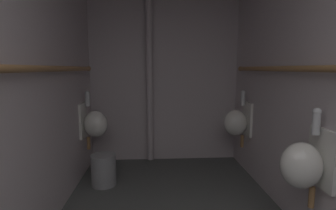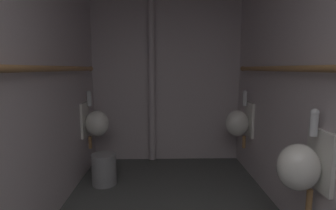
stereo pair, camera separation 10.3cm
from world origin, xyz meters
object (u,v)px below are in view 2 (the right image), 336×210
Objects in this scene: urinal_left_mid at (95,123)px; waste_bin at (104,169)px; urinal_right_mid at (301,166)px; urinal_right_far at (239,122)px; standpipe_back_wall at (152,71)px.

waste_bin is at bearing -63.90° from urinal_left_mid.
urinal_left_mid is 2.41m from urinal_right_mid.
urinal_left_mid is 1.00× the size of urinal_right_far.
urinal_right_far is 1.39m from standpipe_back_wall.
waste_bin is at bearing -169.55° from urinal_right_far.
urinal_right_mid is 2.06× the size of waste_bin.
urinal_right_mid is 1.51m from urinal_right_far.
urinal_right_mid and urinal_right_far have the same top height.
standpipe_back_wall is 1.49m from waste_bin.
urinal_left_mid is 1.00× the size of urinal_right_mid.
urinal_left_mid reaches higher than waste_bin.
urinal_right_mid is 2.13m from waste_bin.
urinal_right_far is 1.78m from waste_bin.
urinal_right_mid is at bearing -90.00° from urinal_right_far.
urinal_left_mid is at bearing -148.84° from standpipe_back_wall.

